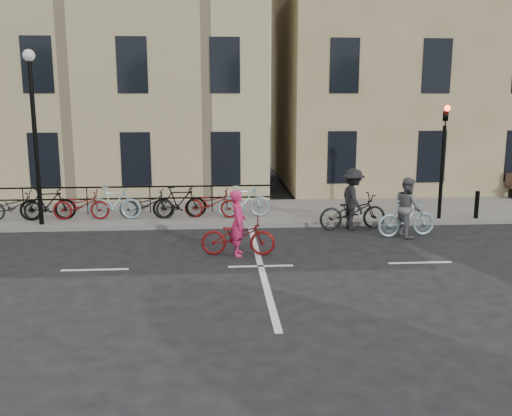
{
  "coord_description": "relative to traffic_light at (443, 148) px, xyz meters",
  "views": [
    {
      "loc": [
        -1.09,
        -13.35,
        4.18
      ],
      "look_at": [
        0.01,
        1.78,
        1.1
      ],
      "focal_mm": 40.0,
      "sensor_mm": 36.0,
      "label": 1
    }
  ],
  "objects": [
    {
      "name": "bollard_east",
      "position": [
        -1.2,
        -0.09,
        -1.85
      ],
      "size": [
        0.14,
        0.14,
        0.9
      ],
      "primitive_type": "cylinder",
      "color": "black",
      "rests_on": "sidewalk"
    },
    {
      "name": "bollard_west",
      "position": [
        1.2,
        -0.09,
        -1.85
      ],
      "size": [
        0.14,
        0.14,
        0.9
      ],
      "primitive_type": "cylinder",
      "color": "black",
      "rests_on": "sidewalk"
    },
    {
      "name": "lamp_post",
      "position": [
        -12.7,
        0.06,
        1.04
      ],
      "size": [
        0.36,
        0.36,
        5.28
      ],
      "color": "black",
      "rests_on": "sidewalk"
    },
    {
      "name": "cyclist_dark",
      "position": [
        -3.05,
        -0.69,
        -1.7
      ],
      "size": [
        2.21,
        1.31,
        1.9
      ],
      "rotation": [
        0.0,
        0.0,
        1.7
      ],
      "color": "black",
      "rests_on": "ground"
    },
    {
      "name": "sidewalk",
      "position": [
        -10.2,
        1.66,
        -2.38
      ],
      "size": [
        46.0,
        4.0,
        0.15
      ],
      "primitive_type": "cube",
      "color": "slate",
      "rests_on": "ground"
    },
    {
      "name": "building_west",
      "position": [
        -15.2,
        8.66,
        2.7
      ],
      "size": [
        20.0,
        10.0,
        10.0
      ],
      "primitive_type": "cube",
      "color": "#C5B385",
      "rests_on": "sidewalk"
    },
    {
      "name": "cyclist_pink",
      "position": [
        -6.71,
        -3.29,
        -1.86
      ],
      "size": [
        1.98,
        0.84,
        1.72
      ],
      "rotation": [
        0.0,
        0.0,
        1.48
      ],
      "color": "maroon",
      "rests_on": "ground"
    },
    {
      "name": "cyclist_grey",
      "position": [
        -1.67,
        -1.69,
        -1.74
      ],
      "size": [
        1.88,
        0.95,
        1.76
      ],
      "rotation": [
        0.0,
        0.0,
        1.73
      ],
      "color": "#91B6BE",
      "rests_on": "ground"
    },
    {
      "name": "building_east",
      "position": [
        2.8,
        8.66,
        3.7
      ],
      "size": [
        14.0,
        10.0,
        12.0
      ],
      "primitive_type": "cube",
      "color": "#98875B",
      "rests_on": "sidewalk"
    },
    {
      "name": "traffic_light",
      "position": [
        0.0,
        0.0,
        0.0
      ],
      "size": [
        0.18,
        0.3,
        3.9
      ],
      "color": "black",
      "rests_on": "sidewalk"
    },
    {
      "name": "parked_bikes",
      "position": [
        -10.07,
        0.7,
        -1.81
      ],
      "size": [
        9.35,
        1.23,
        1.05
      ],
      "color": "black",
      "rests_on": "sidewalk"
    },
    {
      "name": "ground",
      "position": [
        -6.2,
        -4.34,
        -2.45
      ],
      "size": [
        120.0,
        120.0,
        0.0
      ],
      "primitive_type": "plane",
      "color": "black",
      "rests_on": "ground"
    }
  ]
}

